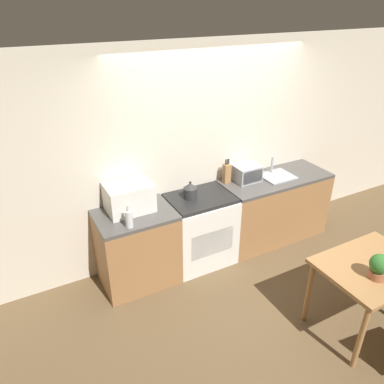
{
  "coord_description": "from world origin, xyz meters",
  "views": [
    {
      "loc": [
        -2.21,
        -2.58,
        2.99
      ],
      "look_at": [
        -0.48,
        0.67,
        1.05
      ],
      "focal_mm": 35.0,
      "sensor_mm": 36.0,
      "label": 1
    }
  ],
  "objects": [
    {
      "name": "sink_basin",
      "position": [
        0.83,
        0.78,
        0.92
      ],
      "size": [
        0.41,
        0.36,
        0.24
      ],
      "color": "#999BA0",
      "rests_on": "counter_right_run"
    },
    {
      "name": "microwave",
      "position": [
        -1.14,
        0.87,
        1.06
      ],
      "size": [
        0.49,
        0.37,
        0.32
      ],
      "color": "silver",
      "rests_on": "counter_left_run"
    },
    {
      "name": "potted_plant",
      "position": [
        0.45,
        -1.07,
        0.89
      ],
      "size": [
        0.18,
        0.18,
        0.24
      ],
      "color": "#9E5B3D",
      "rests_on": "dining_table"
    },
    {
      "name": "counter_left_run",
      "position": [
        -1.13,
        0.77,
        0.45
      ],
      "size": [
        0.85,
        0.62,
        0.9
      ],
      "color": "olive",
      "rests_on": "ground_plane"
    },
    {
      "name": "dining_table",
      "position": [
        0.58,
        -0.94,
        0.67
      ],
      "size": [
        0.98,
        0.75,
        0.77
      ],
      "color": "#9E7042",
      "rests_on": "ground_plane"
    },
    {
      "name": "bottle",
      "position": [
        -1.26,
        0.55,
        1.0
      ],
      "size": [
        0.08,
        0.08,
        0.26
      ],
      "color": "silver",
      "rests_on": "counter_left_run"
    },
    {
      "name": "wall_back",
      "position": [
        0.0,
        1.11,
        1.3
      ],
      "size": [
        10.0,
        0.06,
        2.6
      ],
      "color": "beige",
      "rests_on": "ground_plane"
    },
    {
      "name": "toaster_oven",
      "position": [
        0.42,
        0.9,
        1.0
      ],
      "size": [
        0.32,
        0.31,
        0.21
      ],
      "color": "#999BA0",
      "rests_on": "counter_right_run"
    },
    {
      "name": "kettle",
      "position": [
        -0.43,
        0.81,
        0.99
      ],
      "size": [
        0.16,
        0.16,
        0.21
      ],
      "color": "#2D2D2D",
      "rests_on": "stove_range"
    },
    {
      "name": "ground_plane",
      "position": [
        0.0,
        0.0,
        0.0
      ],
      "size": [
        16.0,
        16.0,
        0.0
      ],
      "primitive_type": "plane",
      "color": "brown"
    },
    {
      "name": "stove_range",
      "position": [
        -0.32,
        0.77,
        0.45
      ],
      "size": [
        0.78,
        0.62,
        0.9
      ],
      "color": "silver",
      "rests_on": "ground_plane"
    },
    {
      "name": "knife_block",
      "position": [
        0.17,
        0.96,
        1.03
      ],
      "size": [
        0.09,
        0.07,
        0.31
      ],
      "color": "#9E7042",
      "rests_on": "counter_right_run"
    },
    {
      "name": "counter_right_run",
      "position": [
        0.81,
        0.77,
        0.45
      ],
      "size": [
        1.48,
        0.62,
        0.9
      ],
      "color": "olive",
      "rests_on": "ground_plane"
    }
  ]
}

